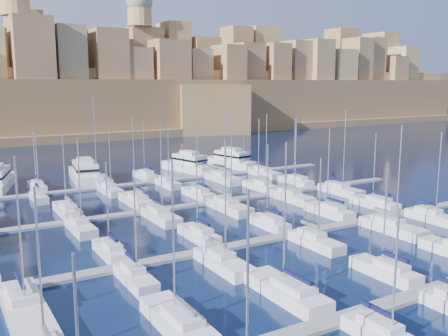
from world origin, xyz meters
TOP-DOWN VIEW (x-y plane):
  - ground at (0.00, 0.00)m, footprint 600.00×600.00m
  - pontoon_near at (0.00, -34.00)m, footprint 84.00×2.00m
  - pontoon_mid_near at (0.00, -12.00)m, footprint 84.00×2.00m
  - pontoon_mid_far at (0.00, 10.00)m, footprint 84.00×2.00m
  - pontoon_far at (0.00, 32.00)m, footprint 84.00×2.00m
  - sailboat_1 at (-24.27, -28.10)m, footprint 3.02×10.05m
  - sailboat_2 at (-12.35, -27.88)m, footprint 3.15×10.49m
  - sailboat_3 at (0.29, -28.93)m, footprint 2.51×8.36m
  - sailboat_13 at (-23.47, -7.21)m, footprint 2.34×7.78m
  - sailboat_14 at (-11.12, -6.95)m, footprint 2.49×8.31m
  - sailboat_15 at (0.29, -7.13)m, footprint 2.39×7.95m
  - sailboat_16 at (12.56, -6.52)m, footprint 2.76×9.19m
  - sailboat_17 at (22.82, -6.56)m, footprint 2.74×9.12m
  - sailboat_18 at (-35.17, -18.43)m, footprint 3.34×11.13m
  - sailboat_19 at (-23.87, -16.79)m, footprint 2.34×7.79m
  - sailboat_20 at (-13.66, -17.62)m, footprint 2.84×9.47m
  - sailboat_21 at (0.49, -17.16)m, footprint 2.56×8.55m
  - sailboat_22 at (13.98, -17.91)m, footprint 3.02×10.07m
  - sailboat_23 at (23.65, -17.19)m, footprint 2.58×8.60m
  - sailboat_25 at (-23.32, 15.42)m, footprint 2.72×9.06m
  - sailboat_26 at (-11.43, 15.88)m, footprint 3.00×10.01m
  - sailboat_27 at (0.38, 15.26)m, footprint 2.62×8.73m
  - sailboat_28 at (14.12, 15.22)m, footprint 2.60×8.66m
  - sailboat_29 at (23.26, 15.42)m, footprint 2.72×9.06m
  - sailboat_31 at (-23.94, 4.79)m, footprint 2.59×8.64m
  - sailboat_32 at (-11.84, 4.31)m, footprint 2.88×9.61m
  - sailboat_33 at (0.24, 3.98)m, footprint 3.09×10.29m
  - sailboat_34 at (13.59, 4.23)m, footprint 2.93×9.77m
  - sailboat_35 at (25.09, 4.19)m, footprint 2.96×9.86m
  - sailboat_37 at (-24.07, 37.03)m, footprint 2.48×8.28m
  - sailboat_38 at (-11.57, 38.34)m, footprint 3.28×10.94m
  - sailboat_39 at (-1.23, 37.27)m, footprint 2.63×8.76m
  - sailboat_40 at (12.36, 37.60)m, footprint 2.83×9.44m
  - sailboat_41 at (24.61, 36.99)m, footprint 2.46×8.20m
  - sailboat_43 at (-25.49, 27.45)m, footprint 2.19×7.30m
  - sailboat_44 at (-12.58, 26.78)m, footprint 2.60×8.66m
  - sailboat_45 at (-0.43, 27.02)m, footprint 2.45×8.17m
  - sailboat_46 at (11.80, 25.73)m, footprint 3.24×10.80m
  - sailboat_47 at (23.09, 26.39)m, footprint 2.84×9.45m
  - motor_yacht_b at (-13.19, 41.98)m, footprint 7.81×18.22m
  - motor_yacht_c at (11.08, 40.80)m, footprint 8.08×15.84m
  - motor_yacht_d at (22.99, 41.06)m, footprint 8.56×16.41m
  - fortified_city at (-0.19, 155.26)m, footprint 460.00×108.95m

SIDE VIEW (x-z plane):
  - ground at x=0.00m, z-range 0.00..0.00m
  - pontoon_near at x=0.00m, z-range 0.00..0.40m
  - pontoon_mid_near at x=0.00m, z-range 0.00..0.40m
  - pontoon_mid_far at x=0.00m, z-range 0.00..0.40m
  - pontoon_far at x=0.00m, z-range 0.00..0.40m
  - sailboat_19 at x=-23.87m, z-range -5.09..6.51m
  - sailboat_13 at x=-23.47m, z-range -5.26..6.69m
  - sailboat_41 at x=24.61m, z-range -5.39..6.83m
  - sailboat_21 at x=0.49m, z-range -5.27..6.71m
  - sailboat_45 at x=-0.43m, z-range -5.47..6.91m
  - sailboat_15 at x=0.29m, z-range -5.54..6.98m
  - sailboat_43 at x=-25.49m, z-range -5.64..7.09m
  - sailboat_37 at x=-24.07m, z-range -5.68..7.13m
  - sailboat_3 at x=0.29m, z-range -5.73..7.19m
  - sailboat_44 at x=-12.58m, z-range -5.65..7.11m
  - sailboat_14 at x=-11.12m, z-range -5.94..7.40m
  - sailboat_39 at x=-1.23m, z-range -5.80..7.27m
  - sailboat_17 at x=22.82m, z-range -5.67..7.13m
  - sailboat_25 at x=-23.32m, z-range -5.85..7.32m
  - sailboat_31 at x=-23.94m, z-range -6.18..7.66m
  - sailboat_23 at x=23.65m, z-range -6.32..7.80m
  - sailboat_40 at x=12.36m, z-range -5.98..7.46m
  - sailboat_29 at x=23.26m, z-range -6.22..7.71m
  - sailboat_28 at x=14.12m, z-range -6.42..7.91m
  - sailboat_27 at x=0.38m, z-range -6.46..7.95m
  - sailboat_16 at x=12.56m, z-range -6.35..7.84m
  - sailboat_47 at x=23.09m, z-range -6.36..7.85m
  - sailboat_20 at x=-13.66m, z-range -6.76..8.27m
  - sailboat_32 at x=-11.84m, z-range -6.82..8.33m
  - sailboat_34 at x=13.59m, z-range -6.84..8.36m
  - sailboat_1 at x=-24.27m, z-range -6.79..8.31m
  - sailboat_33 at x=0.24m, z-range -6.85..8.37m
  - sailboat_22 at x=13.98m, z-range -7.04..8.57m
  - sailboat_26 at x=-11.43m, z-range -7.17..8.71m
  - sailboat_35 at x=25.09m, z-range -7.32..8.86m
  - sailboat_2 at x=-12.35m, z-range -7.12..8.67m
  - sailboat_18 at x=-35.17m, z-range -6.79..8.34m
  - sailboat_46 at x=11.80m, z-range -7.19..8.74m
  - sailboat_38 at x=-11.57m, z-range -8.44..10.03m
  - motor_yacht_d at x=22.99m, z-range -0.90..4.35m
  - motor_yacht_b at x=-13.19m, z-range -0.90..4.35m
  - motor_yacht_c at x=11.08m, z-range -0.90..4.35m
  - fortified_city at x=-0.19m, z-range -15.02..44.50m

